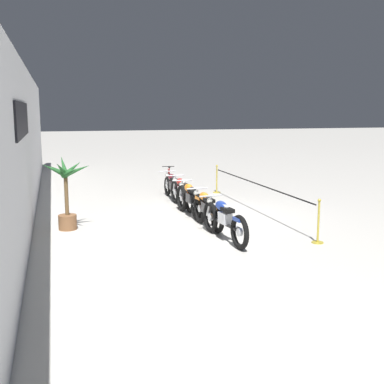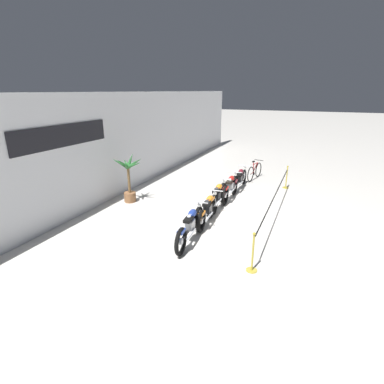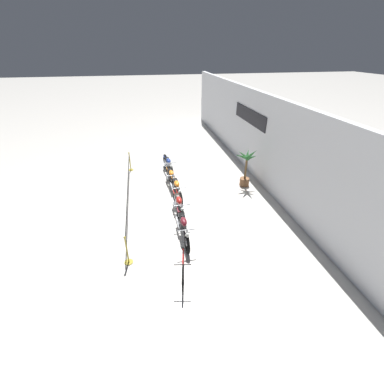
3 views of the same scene
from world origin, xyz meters
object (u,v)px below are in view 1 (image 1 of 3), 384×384
at_px(bicycle, 169,181).
at_px(stanchion_mid_left, 217,183).
at_px(potted_palm_left_of_row, 66,192).
at_px(stanchion_far_left, 274,197).
at_px(motorcycle_orange_1, 206,209).
at_px(motorcycle_maroon_4, 173,186).
at_px(motorcycle_orange_2, 191,200).
at_px(motorcycle_blue_0, 224,220).
at_px(motorcycle_red_3, 182,193).

distance_m(bicycle, stanchion_mid_left, 1.85).
relative_size(potted_palm_left_of_row, stanchion_far_left, 0.27).
distance_m(motorcycle_orange_1, bicycle, 5.82).
xyz_separation_m(bicycle, stanchion_mid_left, (-0.87, -1.63, -0.04)).
bearing_deg(motorcycle_maroon_4, motorcycle_orange_2, 176.87).
distance_m(stanchion_far_left, stanchion_mid_left, 4.89).
height_order(motorcycle_maroon_4, bicycle, bicycle).
bearing_deg(stanchion_mid_left, motorcycle_orange_2, 150.66).
bearing_deg(motorcycle_orange_1, motorcycle_blue_0, 178.92).
distance_m(motorcycle_red_3, motorcycle_maroon_4, 1.37).
relative_size(motorcycle_orange_2, bicycle, 1.43).
distance_m(motorcycle_orange_1, potted_palm_left_of_row, 3.67).
relative_size(motorcycle_orange_1, motorcycle_maroon_4, 0.94).
xyz_separation_m(motorcycle_orange_2, motorcycle_maroon_4, (2.73, -0.15, -0.02)).
bearing_deg(bicycle, motorcycle_orange_2, 174.41).
distance_m(motorcycle_red_3, bicycle, 3.23).
height_order(bicycle, stanchion_far_left, stanchion_far_left).
distance_m(motorcycle_orange_1, motorcycle_orange_2, 1.24).
distance_m(motorcycle_orange_1, stanchion_far_left, 2.01).
height_order(motorcycle_orange_1, potted_palm_left_of_row, potted_palm_left_of_row).
bearing_deg(stanchion_far_left, bicycle, 15.84).
relative_size(motorcycle_blue_0, motorcycle_maroon_4, 1.02).
bearing_deg(bicycle, potted_palm_left_of_row, 142.64).
xyz_separation_m(motorcycle_maroon_4, stanchion_mid_left, (0.97, -1.93, -0.11)).
distance_m(motorcycle_blue_0, motorcycle_orange_1, 1.45).
bearing_deg(stanchion_mid_left, motorcycle_blue_0, 162.45).
height_order(potted_palm_left_of_row, stanchion_far_left, potted_palm_left_of_row).
bearing_deg(potted_palm_left_of_row, motorcycle_orange_2, -80.51).
bearing_deg(motorcycle_orange_1, motorcycle_maroon_4, -0.90).
height_order(motorcycle_red_3, bicycle, bicycle).
bearing_deg(motorcycle_orange_2, bicycle, -5.59).
height_order(motorcycle_orange_2, potted_palm_left_of_row, potted_palm_left_of_row).
xyz_separation_m(motorcycle_orange_1, stanchion_mid_left, (4.94, -1.99, -0.10)).
height_order(motorcycle_orange_2, motorcycle_red_3, motorcycle_orange_2).
bearing_deg(motorcycle_red_3, motorcycle_orange_1, 179.65).
distance_m(motorcycle_maroon_4, stanchion_far_left, 4.37).
bearing_deg(motorcycle_orange_2, motorcycle_orange_1, -175.96).
relative_size(motorcycle_maroon_4, stanchion_far_left, 0.33).
bearing_deg(motorcycle_red_3, potted_palm_left_of_row, 118.39).
relative_size(motorcycle_orange_1, motorcycle_orange_2, 0.90).
height_order(motorcycle_blue_0, bicycle, bicycle).
height_order(motorcycle_orange_1, motorcycle_red_3, motorcycle_red_3).
bearing_deg(motorcycle_red_3, bicycle, -6.11).
xyz_separation_m(motorcycle_blue_0, motorcycle_orange_2, (2.69, 0.06, -0.00)).
distance_m(potted_palm_left_of_row, stanchion_mid_left, 7.05).
bearing_deg(stanchion_mid_left, motorcycle_orange_1, 158.03).
bearing_deg(motorcycle_maroon_4, stanchion_far_left, -153.76).
relative_size(stanchion_far_left, stanchion_mid_left, 6.85).
bearing_deg(potted_palm_left_of_row, stanchion_mid_left, -52.42).
relative_size(bicycle, stanchion_far_left, 0.24).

